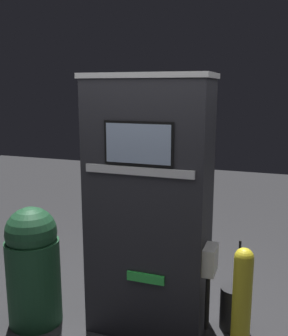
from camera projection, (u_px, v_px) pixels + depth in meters
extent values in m
cube|color=#28282D|center=(149.00, 270.00, 3.26)|extent=(0.95, 0.48, 1.05)
cube|color=#28282D|center=(149.00, 146.00, 3.05)|extent=(0.95, 0.48, 1.02)
cube|color=silver|center=(149.00, 76.00, 2.95)|extent=(0.98, 0.51, 0.04)
cube|color=black|center=(138.00, 144.00, 2.82)|extent=(0.53, 0.01, 0.32)
cube|color=#9EB2D1|center=(138.00, 144.00, 2.81)|extent=(0.49, 0.01, 0.29)
cube|color=silver|center=(138.00, 171.00, 2.85)|extent=(0.84, 0.02, 0.06)
cube|color=#33D84C|center=(145.00, 278.00, 3.00)|extent=(0.30, 0.02, 0.07)
cube|color=silver|center=(210.00, 260.00, 2.96)|extent=(0.09, 0.21, 0.21)
cylinder|color=black|center=(207.00, 303.00, 2.96)|extent=(0.03, 0.03, 0.43)
cylinder|color=yellow|center=(241.00, 319.00, 2.69)|extent=(0.13, 0.13, 0.90)
sphere|color=yellow|center=(244.00, 257.00, 2.60)|extent=(0.13, 0.13, 0.13)
cylinder|color=#1E4C2D|center=(34.00, 282.00, 3.38)|extent=(0.46, 0.46, 0.74)
sphere|color=#1E4C2D|center=(31.00, 232.00, 3.29)|extent=(0.43, 0.43, 0.43)
cylinder|color=#262628|center=(233.00, 308.00, 3.32)|extent=(0.22, 0.22, 0.37)
cylinder|color=black|center=(240.00, 265.00, 3.23)|extent=(0.02, 0.12, 0.47)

